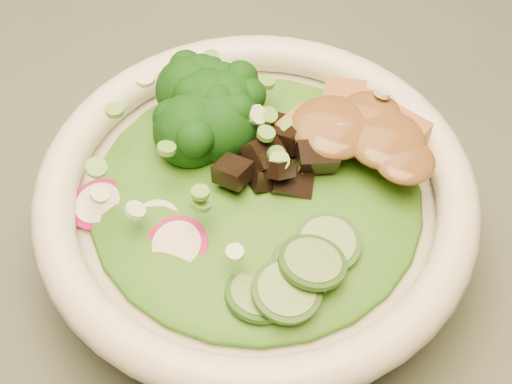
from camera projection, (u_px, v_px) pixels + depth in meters
The scene contains 10 objects.
dining_table at pixel (68, 201), 0.70m from camera, with size 1.20×0.80×0.75m.
salad_bowl at pixel (256, 210), 0.50m from camera, with size 0.30×0.30×0.08m.
lettuce_bed at pixel (256, 191), 0.49m from camera, with size 0.23×0.23×0.03m, color #185612.
broccoli_florets at pixel (215, 104), 0.51m from camera, with size 0.09×0.08×0.05m, color black, non-canonical shape.
radish_slices at pixel (152, 225), 0.46m from camera, with size 0.12×0.04×0.02m, color #950B4B, non-canonical shape.
cucumber_slices at pixel (300, 266), 0.43m from camera, with size 0.08×0.08×0.04m, color #76A159, non-canonical shape.
mushroom_heap at pixel (275, 170), 0.48m from camera, with size 0.08×0.08×0.04m, color black, non-canonical shape.
tofu_cubes at pixel (352, 149), 0.49m from camera, with size 0.10×0.07×0.04m, color #A76637, non-canonical shape.
peanut_sauce at pixel (354, 135), 0.48m from camera, with size 0.08×0.06×0.02m, color brown.
scallion_garnish at pixel (256, 166), 0.46m from camera, with size 0.22×0.22×0.03m, color #5A9B36, non-canonical shape.
Camera 1 is at (0.36, -0.27, 1.21)m, focal length 50.00 mm.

